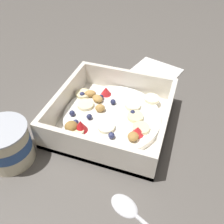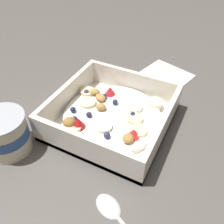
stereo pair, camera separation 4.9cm
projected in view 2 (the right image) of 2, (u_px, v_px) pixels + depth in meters
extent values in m
plane|color=#56514C|center=(116.00, 126.00, 0.50)|extent=(2.40, 2.40, 0.00)
cube|color=white|center=(112.00, 121.00, 0.51)|extent=(0.22, 0.22, 0.01)
cube|color=white|center=(163.00, 129.00, 0.46)|extent=(0.22, 0.01, 0.06)
cube|color=white|center=(68.00, 96.00, 0.53)|extent=(0.22, 0.01, 0.06)
cube|color=white|center=(84.00, 148.00, 0.42)|extent=(0.01, 0.20, 0.06)
cube|color=white|center=(133.00, 84.00, 0.56)|extent=(0.01, 0.20, 0.06)
cylinder|color=white|center=(112.00, 117.00, 0.50)|extent=(0.20, 0.20, 0.01)
cylinder|color=#F4EAB7|center=(88.00, 103.00, 0.52)|extent=(0.04, 0.04, 0.01)
cylinder|color=#F7EFC6|center=(104.00, 126.00, 0.47)|extent=(0.05, 0.05, 0.01)
cylinder|color=beige|center=(135.00, 119.00, 0.48)|extent=(0.04, 0.04, 0.01)
cylinder|color=beige|center=(87.00, 92.00, 0.55)|extent=(0.04, 0.04, 0.01)
cylinder|color=beige|center=(138.00, 131.00, 0.46)|extent=(0.04, 0.04, 0.01)
cylinder|color=beige|center=(74.00, 127.00, 0.47)|extent=(0.04, 0.04, 0.01)
cylinder|color=#F7EFC6|center=(155.00, 102.00, 0.52)|extent=(0.03, 0.03, 0.01)
cylinder|color=#F7EFC6|center=(134.00, 107.00, 0.51)|extent=(0.04, 0.04, 0.01)
cone|color=red|center=(110.00, 91.00, 0.54)|extent=(0.03, 0.03, 0.02)
cone|color=red|center=(78.00, 122.00, 0.46)|extent=(0.03, 0.03, 0.02)
cone|color=red|center=(134.00, 133.00, 0.45)|extent=(0.03, 0.03, 0.02)
sphere|color=#23284C|center=(82.00, 135.00, 0.45)|extent=(0.01, 0.01, 0.01)
sphere|color=#23284C|center=(115.00, 102.00, 0.52)|extent=(0.01, 0.01, 0.01)
sphere|color=navy|center=(107.00, 135.00, 0.45)|extent=(0.01, 0.01, 0.01)
sphere|color=navy|center=(75.00, 119.00, 0.48)|extent=(0.01, 0.01, 0.01)
sphere|color=#23284C|center=(73.00, 110.00, 0.50)|extent=(0.01, 0.01, 0.01)
sphere|color=#23284C|center=(104.00, 96.00, 0.53)|extent=(0.01, 0.01, 0.01)
sphere|color=#23284C|center=(133.00, 114.00, 0.49)|extent=(0.01, 0.01, 0.01)
sphere|color=navy|center=(86.00, 92.00, 0.54)|extent=(0.01, 0.01, 0.01)
sphere|color=#23284C|center=(89.00, 115.00, 0.49)|extent=(0.01, 0.01, 0.01)
ellipsoid|color=olive|center=(69.00, 122.00, 0.47)|extent=(0.03, 0.03, 0.02)
ellipsoid|color=tan|center=(101.00, 107.00, 0.50)|extent=(0.02, 0.03, 0.02)
ellipsoid|color=tan|center=(94.00, 92.00, 0.54)|extent=(0.03, 0.03, 0.01)
ellipsoid|color=#AD7F42|center=(128.00, 138.00, 0.44)|extent=(0.02, 0.02, 0.01)
ellipsoid|color=tan|center=(100.00, 97.00, 0.53)|extent=(0.03, 0.03, 0.01)
ellipsoid|color=silver|center=(108.00, 205.00, 0.37)|extent=(0.05, 0.06, 0.01)
cylinder|color=beige|center=(6.00, 134.00, 0.44)|extent=(0.08, 0.08, 0.07)
cylinder|color=#2D5193|center=(5.00, 133.00, 0.44)|extent=(0.08, 0.08, 0.02)
cube|color=white|center=(164.00, 76.00, 0.64)|extent=(0.15, 0.15, 0.01)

